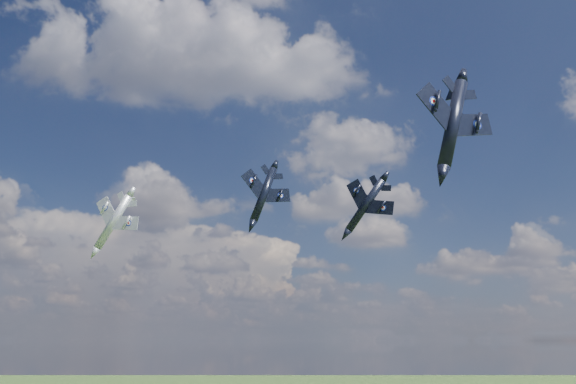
{
  "coord_description": "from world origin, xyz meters",
  "views": [
    {
      "loc": [
        3.69,
        -71.47,
        59.34
      ],
      "look_at": [
        5.78,
        15.74,
        82.52
      ],
      "focal_mm": 35.0,
      "sensor_mm": 36.0,
      "label": 1
    }
  ],
  "objects_px": {
    "jet_high_navy": "(366,205)",
    "jet_right_navy": "(453,124)",
    "jet_left_silver": "(113,222)",
    "jet_lead_navy": "(264,194)"
  },
  "relations": [
    {
      "from": "jet_left_silver",
      "to": "jet_high_navy",
      "type": "bearing_deg",
      "value": 25.26
    },
    {
      "from": "jet_high_navy",
      "to": "jet_left_silver",
      "type": "xyz_separation_m",
      "value": [
        -46.81,
        -6.35,
        -4.87
      ]
    },
    {
      "from": "jet_lead_navy",
      "to": "jet_right_navy",
      "type": "relative_size",
      "value": 0.74
    },
    {
      "from": "jet_lead_navy",
      "to": "jet_high_navy",
      "type": "distance_m",
      "value": 32.39
    },
    {
      "from": "jet_right_navy",
      "to": "jet_lead_navy",
      "type": "bearing_deg",
      "value": 121.33
    },
    {
      "from": "jet_high_navy",
      "to": "jet_right_navy",
      "type": "bearing_deg",
      "value": -61.03
    },
    {
      "from": "jet_right_navy",
      "to": "jet_high_navy",
      "type": "relative_size",
      "value": 1.02
    },
    {
      "from": "jet_high_navy",
      "to": "jet_left_silver",
      "type": "bearing_deg",
      "value": -148.21
    },
    {
      "from": "jet_right_navy",
      "to": "jet_left_silver",
      "type": "relative_size",
      "value": 1.11
    },
    {
      "from": "jet_lead_navy",
      "to": "jet_right_navy",
      "type": "distance_m",
      "value": 29.42
    }
  ]
}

